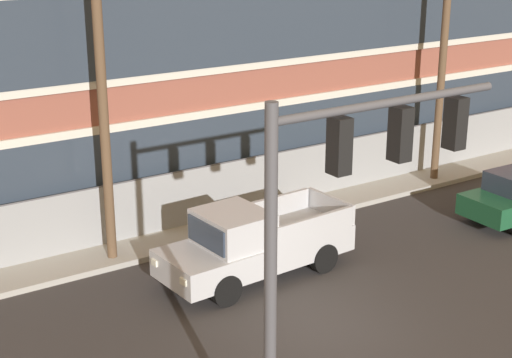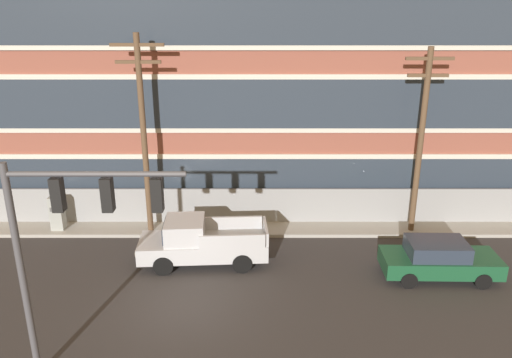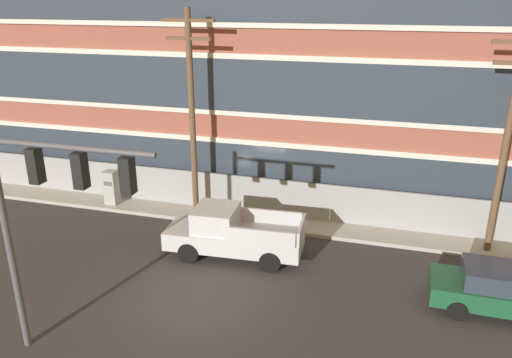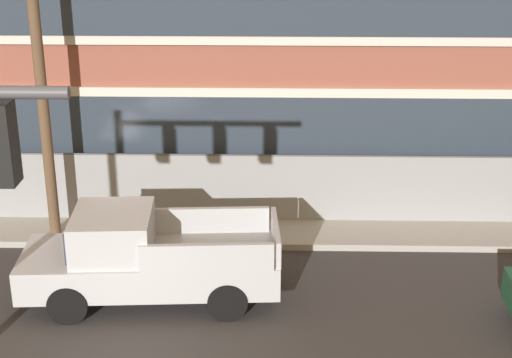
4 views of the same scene
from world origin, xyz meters
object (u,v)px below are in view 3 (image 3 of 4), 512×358
utility_pole_midblock (507,139)px  electrical_cabinet (111,189)px  pickup_truck_silver (232,234)px  traffic_signal_mast (46,202)px  sedan_dark_green (503,290)px  utility_pole_near_corner (192,110)px

utility_pole_midblock → electrical_cabinet: (-16.62, 0.08, -3.78)m
utility_pole_midblock → pickup_truck_silver: bearing=-163.1°
traffic_signal_mast → sedan_dark_green: size_ratio=1.43×
utility_pole_near_corner → utility_pole_midblock: size_ratio=1.07×
traffic_signal_mast → utility_pole_midblock: (12.22, 9.57, -0.01)m
traffic_signal_mast → electrical_cabinet: traffic_signal_mast is taller
utility_pole_near_corner → sedan_dark_green: bearing=-18.5°
traffic_signal_mast → sedan_dark_green: bearing=24.5°
traffic_signal_mast → utility_pole_midblock: utility_pole_midblock is taller
pickup_truck_silver → electrical_cabinet: size_ratio=3.02×
utility_pole_near_corner → electrical_cabinet: utility_pole_near_corner is taller
sedan_dark_green → utility_pole_near_corner: bearing=161.5°
pickup_truck_silver → electrical_cabinet: (-7.04, 2.99, -0.04)m
sedan_dark_green → utility_pole_midblock: 5.62m
pickup_truck_silver → traffic_signal_mast: bearing=-111.6°
traffic_signal_mast → electrical_cabinet: size_ratio=3.63×
electrical_cabinet → pickup_truck_silver: bearing=-23.0°
sedan_dark_green → electrical_cabinet: electrical_cabinet is taller
pickup_truck_silver → sedan_dark_green: bearing=-7.0°
traffic_signal_mast → pickup_truck_silver: 8.08m
sedan_dark_green → utility_pole_near_corner: size_ratio=0.50×
sedan_dark_green → utility_pole_midblock: (0.16, 4.08, 3.87)m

